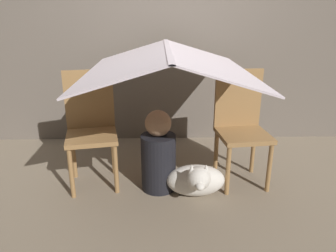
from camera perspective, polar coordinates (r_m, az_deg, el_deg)
name	(u,v)px	position (r m, az deg, el deg)	size (l,w,h in m)	color
ground_plane	(168,190)	(2.68, 0.06, -11.01)	(8.80, 8.80, 0.00)	gray
wall_back	(165,22)	(3.46, -0.51, 17.68)	(7.00, 0.05, 2.50)	#6B6056
chair_left	(91,125)	(2.69, -13.27, 0.24)	(0.45, 0.45, 0.92)	olive
chair_right	(241,123)	(2.72, 12.56, 0.49)	(0.43, 0.43, 0.92)	olive
sheet_canopy	(168,61)	(2.44, 0.00, 11.26)	(1.21, 1.49, 0.19)	silver
person_front	(158,155)	(2.58, -1.68, -5.06)	(0.27, 0.27, 0.66)	black
dog	(196,180)	(2.52, 4.94, -9.33)	(0.45, 0.40, 0.34)	silver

